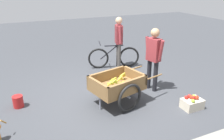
% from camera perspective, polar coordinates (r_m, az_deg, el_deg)
% --- Properties ---
extents(ground_plane, '(24.00, 24.00, 0.00)m').
position_cam_1_polar(ground_plane, '(5.55, -0.79, -6.76)').
color(ground_plane, '#3D3F44').
extents(fruit_cart, '(1.78, 1.14, 0.72)m').
position_cam_1_polar(fruit_cart, '(5.09, 1.33, -4.04)').
color(fruit_cart, olive).
rests_on(fruit_cart, ground).
extents(vendor_person, '(0.27, 0.59, 1.60)m').
position_cam_1_polar(vendor_person, '(5.64, 10.50, 3.94)').
color(vendor_person, black).
rests_on(vendor_person, ground).
extents(bicycle, '(1.62, 0.59, 0.85)m').
position_cam_1_polar(bicycle, '(7.25, 0.47, 3.30)').
color(bicycle, black).
rests_on(bicycle, ground).
extents(cyclist_person, '(0.28, 0.54, 1.62)m').
position_cam_1_polar(cyclist_person, '(7.10, 1.71, 8.09)').
color(cyclist_person, '#4C4742').
rests_on(cyclist_person, ground).
extents(plastic_bucket, '(0.23, 0.23, 0.27)m').
position_cam_1_polar(plastic_bucket, '(5.49, -22.69, -7.36)').
color(plastic_bucket, '#B21E1E').
rests_on(plastic_bucket, ground).
extents(apple_crate, '(0.44, 0.32, 0.31)m').
position_cam_1_polar(apple_crate, '(5.33, 19.60, -7.88)').
color(apple_crate, beige).
rests_on(apple_crate, ground).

